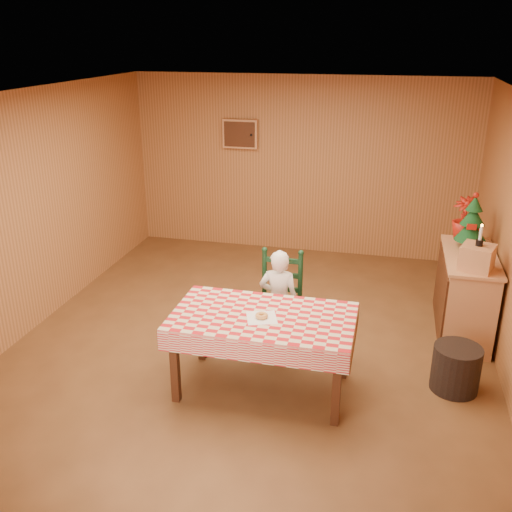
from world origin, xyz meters
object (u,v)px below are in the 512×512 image
at_px(seated_child, 279,301).
at_px(shelf_unit, 464,294).
at_px(ladder_chair, 280,304).
at_px(christmas_tree, 472,223).
at_px(crate, 477,257).
at_px(dining_table, 263,323).
at_px(storage_bin, 456,368).

xyz_separation_m(seated_child, shelf_unit, (1.90, 0.85, -0.10)).
bearing_deg(seated_child, ladder_chair, -90.00).
bearing_deg(seated_child, christmas_tree, -150.21).
bearing_deg(crate, seated_child, -166.89).
relative_size(seated_child, shelf_unit, 0.91).
height_order(seated_child, crate, crate).
bearing_deg(shelf_unit, dining_table, -140.40).
distance_m(shelf_unit, christmas_tree, 0.79).
relative_size(ladder_chair, christmas_tree, 1.74).
xyz_separation_m(dining_table, crate, (1.91, 1.18, 0.37)).
height_order(dining_table, seated_child, seated_child).
bearing_deg(shelf_unit, seated_child, -156.06).
relative_size(seated_child, crate, 3.75).
relative_size(shelf_unit, christmas_tree, 2.00).
relative_size(dining_table, ladder_chair, 1.53).
relative_size(seated_child, storage_bin, 2.54).
height_order(ladder_chair, crate, crate).
bearing_deg(christmas_tree, storage_bin, -96.44).
distance_m(christmas_tree, storage_bin, 1.73).
distance_m(seated_child, shelf_unit, 2.09).
bearing_deg(seated_child, storage_bin, 169.74).
height_order(ladder_chair, shelf_unit, ladder_chair).
xyz_separation_m(dining_table, storage_bin, (1.75, 0.41, -0.47)).
height_order(ladder_chair, seated_child, seated_child).
relative_size(seated_child, christmas_tree, 1.81).
distance_m(ladder_chair, crate, 2.03).
bearing_deg(shelf_unit, christmas_tree, 88.02).
relative_size(ladder_chair, crate, 3.60).
distance_m(shelf_unit, storage_bin, 1.20).
xyz_separation_m(ladder_chair, seated_child, (-0.00, -0.06, 0.06)).
distance_m(crate, christmas_tree, 0.67).
bearing_deg(christmas_tree, crate, -90.00).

